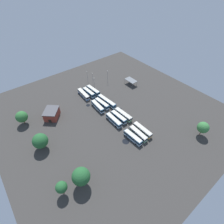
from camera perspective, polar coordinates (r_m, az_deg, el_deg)
ground_plane at (r=107.97m, az=-0.64°, el=-0.15°), size 127.31×127.31×0.00m
bus_row0_slot0 at (r=120.99m, az=-9.25°, el=5.74°), size 12.44×3.17×3.35m
bus_row0_slot1 at (r=122.10m, az=-7.57°, el=6.33°), size 11.41×2.99×3.35m
bus_row0_slot2 at (r=123.70m, az=-6.17°, el=7.00°), size 12.34×3.38×3.35m
bus_row1_slot0 at (r=109.84m, az=-4.70°, el=1.81°), size 11.82×3.22×3.35m
bus_row1_slot1 at (r=111.73m, az=-3.29°, el=2.72°), size 11.66×3.39×3.35m
bus_row1_slot2 at (r=113.41m, az=-1.73°, el=3.48°), size 15.32×3.70×3.35m
bus_row2_slot0 at (r=100.56m, az=0.59°, el=-2.72°), size 12.08×2.80×3.35m
bus_row2_slot1 at (r=102.44m, az=2.19°, el=-1.71°), size 11.49×3.02×3.35m
bus_row2_slot2 at (r=104.14m, az=3.73°, el=-0.88°), size 12.55×3.23×3.35m
bus_row3_slot0 at (r=92.77m, az=6.83°, el=-8.24°), size 11.41×3.12×3.35m
bus_row3_slot1 at (r=94.71m, az=8.56°, el=-7.07°), size 11.52×2.74×3.35m
bus_row3_slot2 at (r=96.87m, az=9.92°, el=-5.82°), size 11.99×2.71×3.35m
depot_building at (r=109.09m, az=-19.07°, el=-0.54°), size 12.19×12.05×5.41m
maintenance_shelter at (r=131.40m, az=6.21°, el=10.27°), size 8.77×5.12×3.77m
lamp_post_far_corner at (r=133.10m, az=-8.02°, el=11.41°), size 0.56×0.28×9.62m
lamp_post_mid_lot at (r=127.57m, az=-5.84°, el=9.65°), size 0.56×0.28×7.89m
lamp_post_near_entrance at (r=132.62m, az=-1.47°, el=11.69°), size 0.56×0.28×9.56m
lamp_post_by_building at (r=130.52m, az=-6.33°, el=10.86°), size 0.56×0.28×9.48m
tree_west_edge at (r=109.82m, az=-27.39°, el=-1.40°), size 6.47×6.47×8.56m
tree_east_edge at (r=75.71m, az=-10.06°, el=-19.99°), size 7.56×7.56×10.56m
tree_northwest at (r=102.88m, az=27.58°, el=-4.50°), size 6.03×6.03×8.81m
tree_northeast at (r=93.55m, az=-22.82°, el=-8.51°), size 5.59×5.59×8.16m
tree_north_edge at (r=92.54m, az=-22.38°, el=-8.71°), size 7.54×7.54×9.46m
tree_south_edge at (r=76.69m, az=-16.18°, el=-22.50°), size 4.73×4.73×7.97m
puddle_centre_drain at (r=93.02m, az=4.53°, el=-9.55°), size 3.79×3.79×0.01m
puddle_near_shelter at (r=114.12m, az=-7.81°, el=2.18°), size 2.56×2.56×0.01m
puddle_between_rows at (r=110.68m, az=2.63°, el=1.08°), size 1.96×1.96×0.01m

